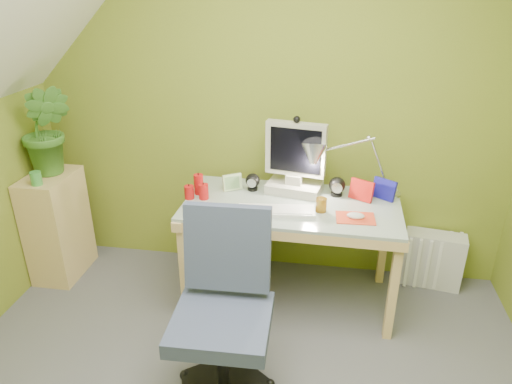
# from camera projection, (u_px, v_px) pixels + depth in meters

# --- Properties ---
(wall_back) EXTENTS (3.20, 0.01, 2.40)m
(wall_back) POSITION_uv_depth(u_px,v_px,m) (270.00, 106.00, 3.08)
(wall_back) COLOR olive
(wall_back) RESTS_ON floor
(desk) EXTENTS (1.33, 0.69, 0.71)m
(desk) POSITION_uv_depth(u_px,v_px,m) (290.00, 252.00, 3.03)
(desk) COLOR tan
(desk) RESTS_ON floor
(monitor) EXTENTS (0.40, 0.28, 0.51)m
(monitor) POSITION_uv_depth(u_px,v_px,m) (296.00, 154.00, 2.94)
(monitor) COLOR #B7B4A4
(monitor) RESTS_ON desk
(speaker_left) EXTENTS (0.10, 0.10, 0.11)m
(speaker_left) POSITION_uv_depth(u_px,v_px,m) (253.00, 182.00, 3.04)
(speaker_left) COLOR black
(speaker_left) RESTS_ON desk
(speaker_right) EXTENTS (0.12, 0.12, 0.12)m
(speaker_right) POSITION_uv_depth(u_px,v_px,m) (337.00, 186.00, 2.96)
(speaker_right) COLOR black
(speaker_right) RESTS_ON desk
(keyboard) EXTENTS (0.47, 0.19, 0.02)m
(keyboard) POSITION_uv_depth(u_px,v_px,m) (276.00, 211.00, 2.77)
(keyboard) COLOR white
(keyboard) RESTS_ON desk
(mousepad) EXTENTS (0.23, 0.17, 0.01)m
(mousepad) POSITION_uv_depth(u_px,v_px,m) (355.00, 218.00, 2.70)
(mousepad) COLOR #E24123
(mousepad) RESTS_ON desk
(mouse) EXTENTS (0.11, 0.07, 0.03)m
(mouse) POSITION_uv_depth(u_px,v_px,m) (356.00, 216.00, 2.70)
(mouse) COLOR silver
(mouse) RESTS_ON mousepad
(amber_tumbler) EXTENTS (0.07, 0.07, 0.08)m
(amber_tumbler) POSITION_uv_depth(u_px,v_px,m) (321.00, 205.00, 2.77)
(amber_tumbler) COLOR #9D6E16
(amber_tumbler) RESTS_ON desk
(candle_cluster) EXTENTS (0.19, 0.17, 0.13)m
(candle_cluster) POSITION_uv_depth(u_px,v_px,m) (197.00, 187.00, 2.95)
(candle_cluster) COLOR red
(candle_cluster) RESTS_ON desk
(photo_frame_red) EXTENTS (0.14, 0.09, 0.13)m
(photo_frame_red) POSITION_uv_depth(u_px,v_px,m) (362.00, 190.00, 2.91)
(photo_frame_red) COLOR red
(photo_frame_red) RESTS_ON desk
(photo_frame_blue) EXTENTS (0.14, 0.10, 0.13)m
(photo_frame_blue) POSITION_uv_depth(u_px,v_px,m) (384.00, 189.00, 2.92)
(photo_frame_blue) COLOR #171698
(photo_frame_blue) RESTS_ON desk
(photo_frame_green) EXTENTS (0.12, 0.08, 0.11)m
(photo_frame_green) POSITION_uv_depth(u_px,v_px,m) (232.00, 182.00, 3.05)
(photo_frame_green) COLOR #BAD794
(photo_frame_green) RESTS_ON desk
(desk_lamp) EXTENTS (0.59, 0.36, 0.59)m
(desk_lamp) POSITION_uv_depth(u_px,v_px,m) (370.00, 152.00, 2.86)
(desk_lamp) COLOR #AFB0B4
(desk_lamp) RESTS_ON desk
(side_ledge) EXTENTS (0.28, 0.44, 0.76)m
(side_ledge) POSITION_uv_depth(u_px,v_px,m) (58.00, 226.00, 3.30)
(side_ledge) COLOR tan
(side_ledge) RESTS_ON floor
(potted_plant) EXTENTS (0.37, 0.31, 0.60)m
(potted_plant) POSITION_uv_depth(u_px,v_px,m) (47.00, 130.00, 3.06)
(potted_plant) COLOR #3D7527
(potted_plant) RESTS_ON side_ledge
(green_cup) EXTENTS (0.07, 0.07, 0.09)m
(green_cup) POSITION_uv_depth(u_px,v_px,m) (36.00, 178.00, 2.99)
(green_cup) COLOR green
(green_cup) RESTS_ON side_ledge
(task_chair) EXTENTS (0.55, 0.55, 0.96)m
(task_chair) POSITION_uv_depth(u_px,v_px,m) (221.00, 321.00, 2.24)
(task_chair) COLOR #39425E
(task_chair) RESTS_ON floor
(radiator) EXTENTS (0.41, 0.22, 0.39)m
(radiator) POSITION_uv_depth(u_px,v_px,m) (433.00, 259.00, 3.25)
(radiator) COLOR silver
(radiator) RESTS_ON floor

